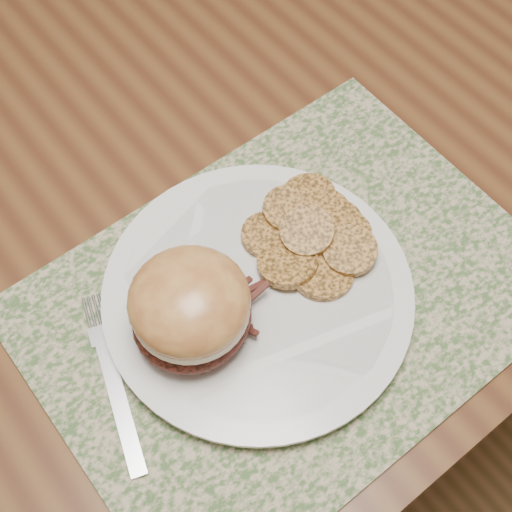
{
  "coord_description": "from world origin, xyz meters",
  "views": [
    {
      "loc": [
        0.0,
        -0.46,
        1.33
      ],
      "look_at": [
        0.19,
        -0.22,
        0.79
      ],
      "focal_mm": 50.0,
      "sensor_mm": 36.0,
      "label": 1
    }
  ],
  "objects": [
    {
      "name": "ground",
      "position": [
        0.0,
        0.0,
        0.0
      ],
      "size": [
        3.5,
        3.5,
        0.0
      ],
      "primitive_type": "plane",
      "color": "brown",
      "rests_on": "ground"
    },
    {
      "name": "dinner_plate",
      "position": [
        0.18,
        -0.24,
        0.76
      ],
      "size": [
        0.26,
        0.26,
        0.02
      ],
      "primitive_type": "cylinder",
      "color": "white",
      "rests_on": "placemat"
    },
    {
      "name": "roasted_potatoes",
      "position": [
        0.25,
        -0.23,
        0.78
      ],
      "size": [
        0.13,
        0.14,
        0.03
      ],
      "color": "#B87A36",
      "rests_on": "dinner_plate"
    },
    {
      "name": "placemat",
      "position": [
        0.2,
        -0.26,
        0.75
      ],
      "size": [
        0.45,
        0.33,
        0.0
      ],
      "primitive_type": "cube",
      "color": "#416132",
      "rests_on": "dining_table"
    },
    {
      "name": "pork_sandwich",
      "position": [
        0.11,
        -0.23,
        0.81
      ],
      "size": [
        0.13,
        0.12,
        0.08
      ],
      "rotation": [
        0.0,
        0.0,
        0.26
      ],
      "color": "black",
      "rests_on": "dinner_plate"
    },
    {
      "name": "fork",
      "position": [
        0.03,
        -0.22,
        0.76
      ],
      "size": [
        0.07,
        0.17,
        0.0
      ],
      "rotation": [
        0.0,
        0.0,
        -0.32
      ],
      "color": "silver",
      "rests_on": "placemat"
    }
  ]
}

